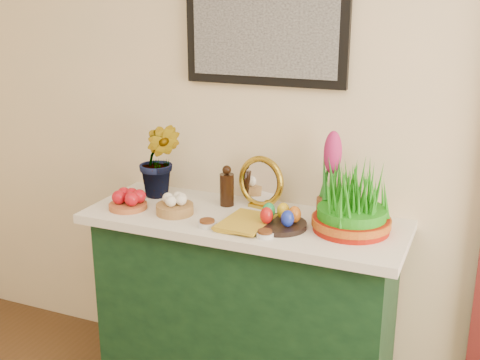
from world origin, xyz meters
name	(u,v)px	position (x,y,z in m)	size (l,w,h in m)	color
sideboard	(244,311)	(-0.16, 2.00, 0.42)	(1.30, 0.45, 0.85)	#153C1D
tablecloth	(244,221)	(-0.16, 2.00, 0.87)	(1.40, 0.55, 0.04)	silver
hyacinth_green	(159,148)	(-0.63, 2.10, 1.13)	(0.24, 0.20, 0.48)	#257E22
apple_bowl	(128,201)	(-0.68, 1.89, 0.93)	(0.22, 0.22, 0.09)	#AE5B31
garlic_basket	(175,205)	(-0.45, 1.92, 0.93)	(0.20, 0.20, 0.09)	#AF8146
vinegar_cruet	(227,188)	(-0.29, 2.11, 0.97)	(0.06, 0.06, 0.19)	black
mirror	(261,182)	(-0.14, 2.15, 1.00)	(0.24, 0.10, 0.24)	#B49428
book	(226,218)	(-0.21, 1.91, 0.91)	(0.17, 0.25, 0.03)	gold
spice_dish_left	(207,223)	(-0.25, 1.83, 0.90)	(0.08, 0.08, 0.03)	silver
spice_dish_right	(265,234)	(0.01, 1.82, 0.90)	(0.07, 0.07, 0.03)	silver
egg_plate	(280,220)	(0.03, 1.94, 0.92)	(0.25, 0.25, 0.09)	black
hyacinth_pink	(331,181)	(0.19, 2.11, 1.06)	(0.12, 0.12, 0.39)	brown
wheatgrass_sabzeh	(352,204)	(0.30, 2.03, 1.01)	(0.32, 0.32, 0.26)	#951206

